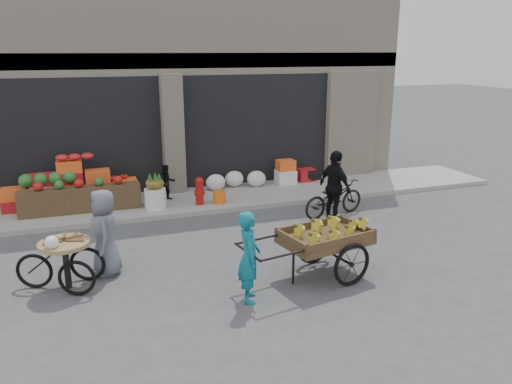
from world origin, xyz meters
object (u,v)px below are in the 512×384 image
object	(u,v)px
tricycle_cart	(65,257)
vendor_woman	(249,257)
orange_bucket	(219,197)
banana_cart	(323,235)
vendor_grey	(105,232)
fire_hydrant	(199,190)
pineapple_bin	(155,198)
cyclist	(335,187)
bicycle	(334,198)
seated_person	(167,183)

from	to	relation	value
tricycle_cart	vendor_woman	bearing A→B (deg)	-8.58
orange_bucket	banana_cart	distance (m)	4.57
vendor_grey	fire_hydrant	bearing A→B (deg)	142.95
pineapple_bin	cyclist	world-z (taller)	cyclist
bicycle	seated_person	bearing A→B (deg)	45.48
tricycle_cart	cyclist	world-z (taller)	cyclist
pineapple_bin	vendor_woman	bearing A→B (deg)	-81.55
tricycle_cart	cyclist	size ratio (longest dim) A/B	0.86
orange_bucket	bicycle	xyz separation A→B (m)	(2.42, -1.57, 0.18)
banana_cart	fire_hydrant	bearing A→B (deg)	93.33
pineapple_bin	fire_hydrant	bearing A→B (deg)	-2.60
fire_hydrant	tricycle_cart	size ratio (longest dim) A/B	0.49
pineapple_bin	fire_hydrant	size ratio (longest dim) A/B	0.73
orange_bucket	vendor_grey	bearing A→B (deg)	-133.45
banana_cart	vendor_woman	distance (m)	1.54
pineapple_bin	tricycle_cart	world-z (taller)	tricycle_cart
fire_hydrant	vendor_woman	bearing A→B (deg)	-94.15
banana_cart	vendor_grey	size ratio (longest dim) A/B	1.73
vendor_woman	vendor_grey	size ratio (longest dim) A/B	0.96
fire_hydrant	orange_bucket	size ratio (longest dim) A/B	2.22
pineapple_bin	bicycle	xyz separation A→B (m)	(4.02, -1.67, 0.08)
pineapple_bin	orange_bucket	bearing A→B (deg)	-3.58
pineapple_bin	bicycle	world-z (taller)	bicycle
bicycle	cyclist	xyz separation A→B (m)	(-0.20, -0.40, 0.40)
tricycle_cart	vendor_grey	xyz separation A→B (m)	(0.67, 0.37, 0.22)
vendor_woman	vendor_grey	world-z (taller)	vendor_grey
seated_person	vendor_grey	world-z (taller)	vendor_grey
fire_hydrant	orange_bucket	world-z (taller)	fire_hydrant
tricycle_cart	bicycle	size ratio (longest dim) A/B	0.85
fire_hydrant	cyclist	xyz separation A→B (m)	(2.72, -2.02, 0.34)
pineapple_bin	banana_cart	bearing A→B (deg)	-64.17
banana_cart	vendor_grey	xyz separation A→B (m)	(-3.57, 1.40, 0.00)
orange_bucket	seated_person	distance (m)	1.42
banana_cart	tricycle_cart	xyz separation A→B (m)	(-4.24, 1.03, -0.21)
fire_hydrant	vendor_grey	bearing A→B (deg)	-127.73
banana_cart	cyclist	distance (m)	2.99
seated_person	tricycle_cart	size ratio (longest dim) A/B	0.64
seated_person	cyclist	xyz separation A→B (m)	(3.42, -2.67, 0.26)
vendor_woman	tricycle_cart	world-z (taller)	vendor_woman
tricycle_cart	vendor_grey	size ratio (longest dim) A/B	0.93
tricycle_cart	bicycle	bearing A→B (deg)	36.26
banana_cart	vendor_woman	xyz separation A→B (m)	(-1.49, -0.39, -0.03)
seated_person	vendor_woman	world-z (taller)	vendor_woman
vendor_grey	banana_cart	bearing A→B (deg)	69.28
orange_bucket	cyclist	world-z (taller)	cyclist
fire_hydrant	tricycle_cart	xyz separation A→B (m)	(-3.11, -3.52, 0.06)
seated_person	vendor_woman	xyz separation A→B (m)	(0.34, -5.59, 0.16)
orange_bucket	vendor_grey	xyz separation A→B (m)	(-2.94, -3.10, 0.51)
fire_hydrant	cyclist	size ratio (longest dim) A/B	0.42
vendor_grey	cyclist	xyz separation A→B (m)	(5.16, 1.14, 0.06)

